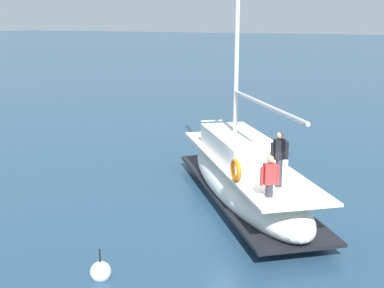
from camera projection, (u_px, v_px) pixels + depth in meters
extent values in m
plane|color=navy|center=(253.00, 221.00, 15.74)|extent=(400.00, 400.00, 0.00)
ellipsoid|color=white|center=(245.00, 182.00, 17.25)|extent=(8.94, 7.95, 1.40)
cube|color=black|center=(245.00, 191.00, 17.33)|extent=(8.81, 7.85, 0.10)
cube|color=beige|center=(245.00, 161.00, 17.08)|extent=(8.45, 7.50, 0.08)
cube|color=white|center=(239.00, 145.00, 17.67)|extent=(4.40, 4.04, 0.70)
cylinder|color=silver|center=(238.00, 4.00, 17.00)|extent=(0.16, 0.16, 10.12)
cylinder|color=#B7B7BC|center=(265.00, 105.00, 14.97)|extent=(4.53, 3.75, 0.12)
cylinder|color=silver|center=(212.00, 121.00, 21.14)|extent=(0.62, 0.73, 0.06)
torus|color=orange|center=(236.00, 171.00, 14.20)|extent=(0.63, 0.55, 0.70)
cylinder|color=#33333D|center=(279.00, 173.00, 14.24)|extent=(0.20, 0.20, 0.80)
cube|color=black|center=(280.00, 149.00, 14.08)|extent=(0.36, 0.37, 0.56)
sphere|color=tan|center=(280.00, 136.00, 13.99)|extent=(0.20, 0.20, 0.20)
cylinder|color=black|center=(272.00, 151.00, 14.05)|extent=(0.09, 0.09, 0.50)
cylinder|color=black|center=(287.00, 151.00, 14.14)|extent=(0.09, 0.09, 0.50)
cylinder|color=#33333D|center=(269.00, 190.00, 13.50)|extent=(0.20, 0.20, 0.35)
cube|color=red|center=(270.00, 174.00, 13.39)|extent=(0.36, 0.37, 0.56)
sphere|color=tan|center=(270.00, 159.00, 13.30)|extent=(0.20, 0.20, 0.20)
cylinder|color=red|center=(262.00, 176.00, 13.35)|extent=(0.09, 0.09, 0.50)
cylinder|color=red|center=(278.00, 175.00, 13.45)|extent=(0.09, 0.09, 0.50)
torus|color=silver|center=(276.00, 163.00, 14.42)|extent=(0.53, 0.63, 0.76)
sphere|color=silver|center=(101.00, 272.00, 12.25)|extent=(0.51, 0.51, 0.51)
cylinder|color=black|center=(100.00, 260.00, 12.18)|extent=(0.04, 0.04, 0.60)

